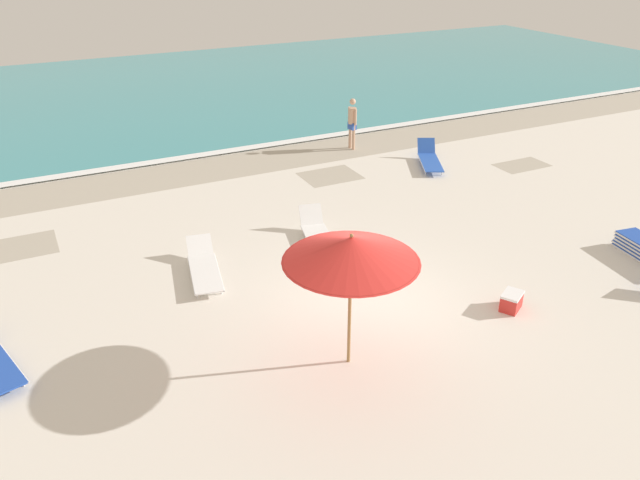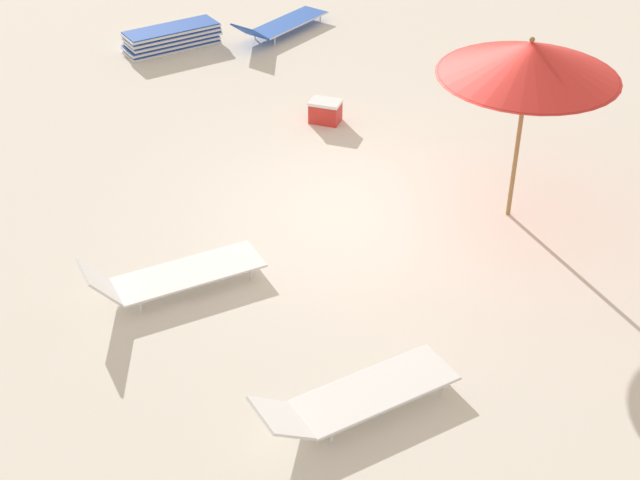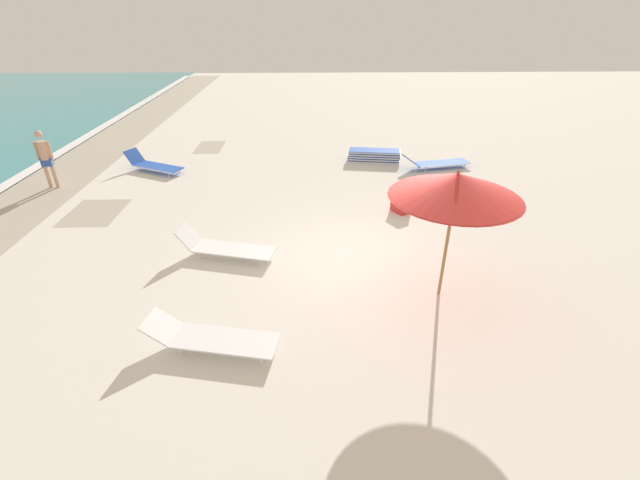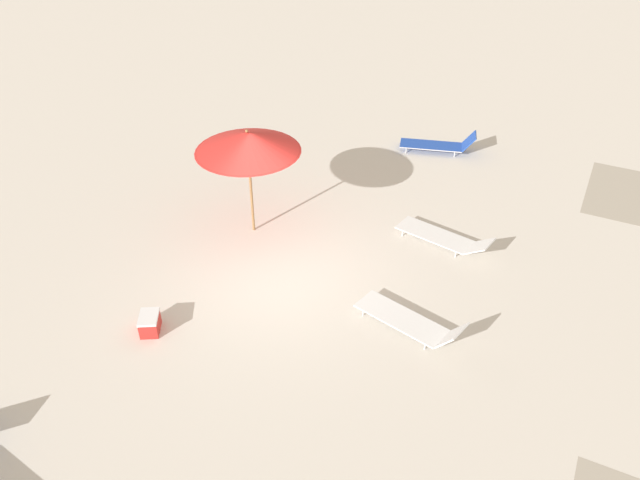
% 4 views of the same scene
% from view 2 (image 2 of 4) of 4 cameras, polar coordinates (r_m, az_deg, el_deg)
% --- Properties ---
extents(ground_plane, '(60.00, 60.00, 0.16)m').
position_cam_2_polar(ground_plane, '(12.34, 3.89, 1.36)').
color(ground_plane, silver).
extents(beach_umbrella, '(2.31, 2.31, 2.56)m').
position_cam_2_polar(beach_umbrella, '(11.51, 13.26, 11.18)').
color(beach_umbrella, '#9E7547').
rests_on(beach_umbrella, ground_plane).
extents(lounger_stack, '(0.88, 1.95, 0.41)m').
position_cam_2_polar(lounger_stack, '(17.81, -9.46, 12.66)').
color(lounger_stack, blue).
rests_on(lounger_stack, ground_plane).
extents(sun_lounger_under_umbrella, '(1.10, 2.25, 0.62)m').
position_cam_2_polar(sun_lounger_under_umbrella, '(10.88, -9.49, -2.20)').
color(sun_lounger_under_umbrella, white).
rests_on(sun_lounger_under_umbrella, ground_plane).
extents(sun_lounger_beside_umbrella, '(1.00, 2.27, 0.50)m').
position_cam_2_polar(sun_lounger_beside_umbrella, '(9.17, 2.34, -9.94)').
color(sun_lounger_beside_umbrella, white).
rests_on(sun_lounger_beside_umbrella, ground_plane).
extents(sun_lounger_near_water_left, '(1.08, 2.43, 0.50)m').
position_cam_2_polar(sun_lounger_near_water_left, '(18.27, -2.52, 13.63)').
color(sun_lounger_near_water_left, blue).
rests_on(sun_lounger_near_water_left, ground_plane).
extents(cooler_box, '(0.61, 0.56, 0.37)m').
position_cam_2_polar(cooler_box, '(14.66, 0.35, 8.24)').
color(cooler_box, red).
rests_on(cooler_box, ground_plane).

